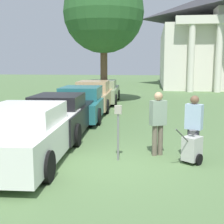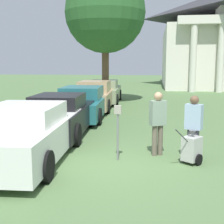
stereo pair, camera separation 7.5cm
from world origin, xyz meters
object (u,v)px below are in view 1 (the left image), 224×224
(church, at_px, (215,36))
(person_worker, at_px, (158,120))
(parked_car_black, at_px, (60,116))
(parked_car_sage, at_px, (102,92))
(parked_car_teal, at_px, (82,103))
(person_supervisor, at_px, (194,124))
(parked_car_white, at_px, (27,134))
(parked_car_tan, at_px, (94,96))
(parking_meter, at_px, (118,122))
(equipment_cart, at_px, (192,148))

(church, bearing_deg, person_worker, -103.06)
(parked_car_black, distance_m, parked_car_sage, 9.27)
(parked_car_teal, height_order, person_supervisor, person_supervisor)
(person_worker, relative_size, church, 0.07)
(parked_car_white, relative_size, parked_car_black, 1.05)
(parked_car_tan, bearing_deg, parked_car_teal, -92.96)
(parked_car_sage, xyz_separation_m, parking_meter, (2.32, -11.83, 0.32))
(parked_car_teal, distance_m, person_worker, 6.38)
(parking_meter, distance_m, person_worker, 1.17)
(parked_car_white, relative_size, person_worker, 2.88)
(parked_car_black, relative_size, parking_meter, 3.30)
(parked_car_white, height_order, equipment_cart, parked_car_white)
(parking_meter, distance_m, equipment_cart, 1.95)
(equipment_cart, bearing_deg, parking_meter, -143.60)
(parked_car_teal, xyz_separation_m, parking_meter, (2.32, -6.02, 0.32))
(parked_car_black, distance_m, equipment_cart, 4.92)
(parking_meter, relative_size, person_worker, 0.83)
(parked_car_tan, xyz_separation_m, church, (9.85, 19.77, 4.79))
(parked_car_tan, xyz_separation_m, person_worker, (3.33, -8.31, 0.27))
(parked_car_white, height_order, parked_car_sage, parked_car_white)
(parked_car_white, xyz_separation_m, parked_car_black, (-0.00, 2.82, -0.01))
(parked_car_teal, xyz_separation_m, person_supervisor, (4.23, -5.73, 0.28))
(parked_car_sage, height_order, person_supervisor, person_supervisor)
(parking_meter, bearing_deg, person_worker, 30.31)
(parked_car_tan, bearing_deg, person_worker, -71.10)
(parked_car_tan, height_order, person_supervisor, person_supervisor)
(parked_car_sage, relative_size, person_supervisor, 2.96)
(parked_car_black, xyz_separation_m, church, (9.85, 26.10, 4.83))
(parked_car_sage, xyz_separation_m, equipment_cart, (4.18, -11.84, -0.29))
(parking_meter, bearing_deg, parked_car_tan, 104.63)
(parked_car_tan, relative_size, equipment_cart, 5.23)
(person_worker, xyz_separation_m, church, (6.51, 28.08, 4.52))
(church, bearing_deg, parking_meter, -104.71)
(parked_car_black, relative_size, parked_car_tan, 0.90)
(parked_car_black, xyz_separation_m, parked_car_teal, (0.00, 3.45, -0.00))
(church, bearing_deg, parked_car_sage, -120.32)
(parked_car_teal, xyz_separation_m, equipment_cart, (4.18, -6.03, -0.29))
(person_supervisor, bearing_deg, parked_car_tan, -38.24)
(parked_car_white, relative_size, parked_car_teal, 0.95)
(person_supervisor, bearing_deg, parked_car_white, 32.93)
(parked_car_black, bearing_deg, person_worker, -33.61)
(person_worker, xyz_separation_m, person_supervisor, (0.90, -0.30, -0.03))
(parked_car_black, xyz_separation_m, parked_car_sage, (0.00, 9.27, -0.00))
(parked_car_black, height_order, equipment_cart, parked_car_black)
(person_worker, bearing_deg, parked_car_teal, -84.90)
(parked_car_tan, height_order, church, church)
(parked_car_black, bearing_deg, equipment_cart, -34.66)
(person_worker, xyz_separation_m, equipment_cart, (0.84, -0.60, -0.60))
(parking_meter, height_order, church, church)
(person_supervisor, bearing_deg, parked_car_sage, -44.28)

